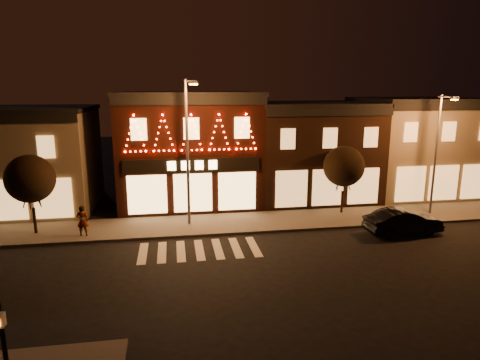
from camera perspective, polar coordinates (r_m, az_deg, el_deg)
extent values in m
plane|color=black|center=(19.30, -4.75, -13.94)|extent=(120.00, 120.00, 0.00)
cube|color=#47423D|center=(26.84, -1.87, -5.97)|extent=(44.00, 4.00, 0.15)
cube|color=#7B6E57|center=(33.76, -29.56, 2.23)|extent=(12.00, 8.00, 7.00)
cube|color=black|center=(31.60, -6.95, 4.09)|extent=(10.00, 8.00, 8.00)
cube|color=black|center=(31.27, -7.16, 11.64)|extent=(10.20, 8.20, 0.30)
cube|color=black|center=(27.23, -6.78, 10.68)|extent=(10.00, 0.25, 0.50)
cube|color=black|center=(27.62, -6.56, 2.05)|extent=(9.00, 0.15, 0.90)
cube|color=#FFD87F|center=(27.53, -6.55, 2.01)|extent=(3.40, 0.08, 0.60)
cube|color=black|center=(33.41, 9.60, 3.77)|extent=(9.00, 8.00, 7.20)
cube|color=black|center=(33.06, 9.84, 10.21)|extent=(9.20, 8.20, 0.30)
cube|color=black|center=(29.29, 12.41, 9.04)|extent=(9.00, 0.25, 0.50)
cube|color=#7B6E57|center=(37.28, 22.85, 4.10)|extent=(9.00, 8.00, 7.50)
cube|color=black|center=(36.97, 23.37, 10.08)|extent=(9.20, 8.20, 0.30)
cube|color=black|center=(33.63, 27.02, 8.91)|extent=(9.00, 0.25, 0.50)
cylinder|color=black|center=(13.18, -29.97, -16.25)|extent=(0.13, 0.13, 4.92)
cylinder|color=#59595E|center=(25.69, -7.21, 3.52)|extent=(0.18, 0.18, 8.91)
cylinder|color=#59595E|center=(24.52, -6.95, 13.29)|extent=(0.50, 1.76, 0.11)
cube|color=#59595E|center=(23.66, -6.37, 13.20)|extent=(0.61, 0.43, 0.20)
cube|color=orange|center=(23.66, -6.36, 12.91)|extent=(0.46, 0.31, 0.06)
cylinder|color=#59595E|center=(30.78, 25.22, 3.03)|extent=(0.16, 0.16, 7.98)
cylinder|color=#59595E|center=(29.75, 26.60, 10.17)|extent=(0.33, 1.59, 0.10)
cube|color=#59595E|center=(29.04, 27.31, 9.98)|extent=(0.53, 0.35, 0.18)
cube|color=orange|center=(29.05, 27.29, 9.76)|extent=(0.40, 0.25, 0.05)
cylinder|color=black|center=(27.54, -26.30, -4.98)|extent=(0.18, 0.18, 1.53)
sphere|color=black|center=(26.95, -26.81, 0.15)|extent=(2.81, 2.81, 2.81)
cylinder|color=black|center=(29.56, 13.79, -2.90)|extent=(0.16, 0.16, 1.51)
sphere|color=black|center=(29.01, 14.04, 1.84)|extent=(2.77, 2.77, 2.77)
imported|color=black|center=(26.86, 21.44, -5.32)|extent=(4.68, 1.88, 1.51)
imported|color=gray|center=(25.85, -20.77, -5.25)|extent=(0.68, 0.47, 1.81)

